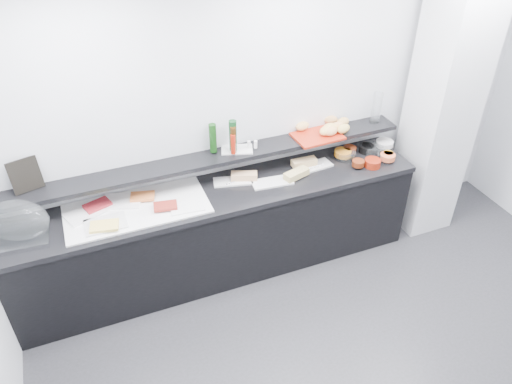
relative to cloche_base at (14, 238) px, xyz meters
name	(u,v)px	position (x,y,z in m)	size (l,w,h in m)	color
back_wall	(280,115)	(2.32, 0.32, 0.43)	(5.00, 0.02, 2.70)	silver
ceiling	(479,32)	(2.32, -1.68, 1.78)	(5.00, 5.00, 0.00)	white
column	(443,104)	(3.82, -0.03, 0.43)	(0.50, 0.50, 2.70)	silver
buffet_cabinet	(220,234)	(1.62, 0.02, -0.50)	(3.60, 0.60, 0.85)	black
counter_top	(218,194)	(1.62, 0.02, -0.05)	(3.62, 0.62, 0.05)	black
wall_shelf	(210,159)	(1.62, 0.19, 0.21)	(3.60, 0.25, 0.04)	black
cloche_base	(14,238)	(0.00, 0.00, 0.00)	(0.50, 0.34, 0.04)	#ADB0B4
cloche_dome	(18,221)	(0.06, 0.06, 0.11)	(0.46, 0.30, 0.34)	white
linen_runner	(137,209)	(0.93, 0.03, -0.01)	(1.15, 0.54, 0.01)	white
platter_meat_a	(85,214)	(0.53, 0.10, 0.00)	(0.30, 0.20, 0.01)	white
food_meat_a	(97,205)	(0.63, 0.16, 0.02)	(0.21, 0.13, 0.02)	maroon
platter_salmon	(122,201)	(0.83, 0.16, 0.00)	(0.32, 0.21, 0.01)	white
food_salmon	(142,196)	(1.00, 0.14, 0.02)	(0.20, 0.13, 0.02)	orange
platter_cheese	(106,224)	(0.66, -0.09, 0.00)	(0.32, 0.21, 0.01)	silver
food_cheese	(104,226)	(0.65, -0.13, 0.02)	(0.21, 0.14, 0.02)	#F7D560
platter_meat_b	(187,206)	(1.31, -0.11, 0.00)	(0.27, 0.18, 0.01)	white
food_meat_b	(165,206)	(1.14, -0.06, 0.02)	(0.19, 0.12, 0.02)	maroon
sandwich_plate_left	(233,181)	(1.79, 0.11, -0.01)	(0.34, 0.15, 0.01)	white
sandwich_food_left	(244,176)	(1.89, 0.10, 0.02)	(0.23, 0.09, 0.06)	tan
tongs_left	(233,182)	(1.78, 0.09, 0.00)	(0.01, 0.01, 0.16)	#ABACB2
sandwich_plate_mid	(272,182)	(2.10, -0.03, -0.01)	(0.36, 0.15, 0.01)	white
sandwich_food_mid	(296,174)	(2.33, -0.04, 0.02)	(0.24, 0.09, 0.06)	tan
tongs_mid	(291,177)	(2.28, -0.04, 0.00)	(0.01, 0.01, 0.16)	silver
sandwich_plate_right	(313,166)	(2.55, 0.07, -0.01)	(0.35, 0.15, 0.01)	silver
sandwich_food_right	(304,162)	(2.47, 0.11, 0.02)	(0.23, 0.09, 0.06)	#DCB173
tongs_right	(316,166)	(2.57, 0.04, 0.00)	(0.01, 0.01, 0.16)	#B1B4B8
bowl_glass_fruit	(346,155)	(2.90, 0.09, 0.02)	(0.18, 0.18, 0.07)	silver
fill_glass_fruit	(343,153)	(2.88, 0.11, 0.03)	(0.16, 0.16, 0.05)	orange
bowl_black_jam	(366,149)	(3.14, 0.11, 0.02)	(0.14, 0.14, 0.07)	black
fill_black_jam	(350,149)	(2.98, 0.15, 0.03)	(0.12, 0.12, 0.05)	#63230E
bowl_glass_cream	(372,148)	(3.20, 0.10, 0.02)	(0.21, 0.21, 0.07)	white
fill_glass_cream	(385,143)	(3.35, 0.12, 0.03)	(0.17, 0.17, 0.05)	white
bowl_red_jam	(373,163)	(3.06, -0.13, 0.02)	(0.15, 0.15, 0.07)	maroon
fill_red_jam	(358,163)	(2.92, -0.09, 0.03)	(0.11, 0.11, 0.05)	#5E220D
bowl_glass_salmon	(385,157)	(3.23, -0.07, 0.02)	(0.16, 0.16, 0.07)	white
fill_glass_salmon	(388,157)	(3.24, -0.10, 0.03)	(0.14, 0.14, 0.05)	#E16237
bowl_black_fruit	(385,157)	(3.22, -0.07, 0.02)	(0.11, 0.11, 0.07)	black
fill_black_fruit	(388,155)	(3.26, -0.07, 0.03)	(0.09, 0.09, 0.05)	orange
framed_print	(25,175)	(0.17, 0.26, 0.36)	(0.23, 0.02, 0.26)	black
print_art	(26,173)	(0.18, 0.30, 0.36)	(0.19, 0.00, 0.22)	beige
condiment_tray	(237,149)	(1.87, 0.22, 0.24)	(0.27, 0.17, 0.01)	silver
bottle_green_a	(213,138)	(1.67, 0.25, 0.37)	(0.06, 0.06, 0.26)	#10390F
bottle_brown	(233,140)	(1.82, 0.18, 0.36)	(0.05, 0.05, 0.24)	#3C230B
bottle_green_b	(233,136)	(1.83, 0.21, 0.38)	(0.07, 0.07, 0.28)	#0F3918
bottle_hot	(233,144)	(1.81, 0.16, 0.33)	(0.04, 0.04, 0.18)	#A11C0B
shaker_salt	(249,144)	(1.97, 0.19, 0.28)	(0.03, 0.03, 0.07)	white
shaker_pepper	(256,144)	(2.02, 0.17, 0.28)	(0.03, 0.03, 0.07)	white
bread_tray	(317,136)	(2.62, 0.16, 0.24)	(0.43, 0.30, 0.02)	#A82612
bread_roll_nw	(302,126)	(2.53, 0.29, 0.29)	(0.14, 0.09, 0.08)	tan
bread_roll_n	(331,120)	(2.83, 0.31, 0.29)	(0.13, 0.08, 0.08)	#B27D44
bread_roll_ne	(343,122)	(2.92, 0.23, 0.29)	(0.14, 0.09, 0.08)	#BD8E48
bread_roll_sw	(327,130)	(2.70, 0.14, 0.29)	(0.16, 0.10, 0.08)	#D8A552
bread_roll_s	(331,131)	(2.73, 0.11, 0.29)	(0.14, 0.09, 0.08)	tan
bread_roll_se	(343,129)	(2.86, 0.11, 0.29)	(0.14, 0.09, 0.08)	gold
bread_roll_midw	(330,127)	(2.76, 0.18, 0.29)	(0.14, 0.09, 0.08)	tan
bread_roll_mide	(337,126)	(2.83, 0.17, 0.29)	(0.12, 0.08, 0.08)	tan
carafe	(377,108)	(3.26, 0.21, 0.38)	(0.09, 0.09, 0.30)	silver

